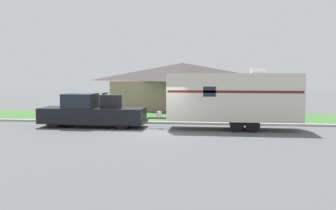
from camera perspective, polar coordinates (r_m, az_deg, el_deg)
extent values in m
plane|color=#515456|center=(20.74, -0.89, -4.24)|extent=(120.00, 120.00, 0.00)
cube|color=#ADADA8|center=(24.41, 0.36, -2.72)|extent=(80.00, 0.30, 0.14)
cube|color=#3D6B33|center=(28.01, 1.25, -1.88)|extent=(80.00, 7.00, 0.03)
cube|color=gray|center=(35.75, 2.21, 1.63)|extent=(12.13, 7.50, 2.63)
pyramid|color=#3D3838|center=(35.70, 2.22, 5.10)|extent=(13.10, 8.10, 1.69)
cube|color=#4C3828|center=(32.07, 1.62, 0.81)|extent=(1.00, 0.06, 2.10)
cylinder|color=black|center=(23.43, -17.06, -2.28)|extent=(0.92, 0.28, 0.92)
cylinder|color=black|center=(24.90, -15.54, -1.85)|extent=(0.92, 0.28, 0.92)
cylinder|color=black|center=(22.04, -7.05, -2.54)|extent=(0.92, 0.28, 0.92)
cylinder|color=black|center=(23.59, -6.09, -2.06)|extent=(0.92, 0.28, 0.92)
cube|color=black|center=(23.84, -14.62, -1.48)|extent=(3.55, 1.97, 0.94)
cube|color=#19232D|center=(23.53, -13.22, 0.66)|extent=(1.85, 1.81, 0.86)
cube|color=black|center=(22.85, -7.19, -1.63)|extent=(2.81, 1.97, 0.94)
cube|color=#333333|center=(22.57, -3.58, -2.57)|extent=(0.12, 1.77, 0.20)
cube|color=black|center=(22.93, -8.71, 0.56)|extent=(1.15, 0.83, 0.80)
cube|color=black|center=(23.01, -9.61, 1.76)|extent=(0.10, 0.91, 0.08)
cylinder|color=black|center=(21.25, 10.47, -3.03)|extent=(0.79, 0.22, 0.79)
cylinder|color=black|center=(23.16, 10.20, -2.39)|extent=(0.79, 0.22, 0.79)
cylinder|color=black|center=(21.32, 12.80, -3.04)|extent=(0.79, 0.22, 0.79)
cylinder|color=black|center=(23.22, 12.34, -2.41)|extent=(0.79, 0.22, 0.79)
cube|color=beige|center=(22.05, 9.94, 1.25)|extent=(7.59, 2.21, 2.73)
cube|color=#5B1E1E|center=(20.93, 10.09, 2.00)|extent=(7.44, 0.01, 0.14)
cube|color=#383838|center=(22.40, -1.51, -2.01)|extent=(1.27, 0.12, 0.10)
cylinder|color=silver|center=(22.37, -1.35, -1.42)|extent=(0.28, 0.28, 0.36)
cube|color=silver|center=(22.12, 13.54, 5.10)|extent=(0.80, 0.68, 0.28)
cube|color=#19232D|center=(20.90, 6.35, 2.04)|extent=(0.70, 0.01, 0.56)
cylinder|color=brown|center=(25.52, 17.36, -1.50)|extent=(0.09, 0.09, 1.12)
cube|color=black|center=(25.46, 17.39, 0.00)|extent=(0.48, 0.20, 0.22)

